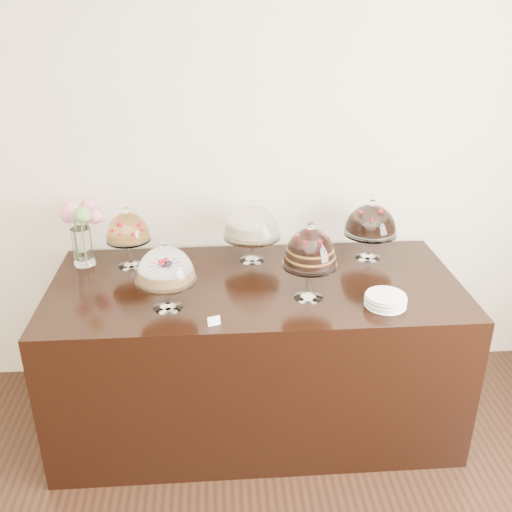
{
  "coord_description": "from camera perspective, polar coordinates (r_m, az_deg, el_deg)",
  "views": [
    {
      "loc": [
        0.08,
        -0.27,
        2.31
      ],
      "look_at": [
        0.27,
        2.4,
        1.08
      ],
      "focal_mm": 40.0,
      "sensor_mm": 36.0,
      "label": 1
    }
  ],
  "objects": [
    {
      "name": "cake_stand_sugar_sponge",
      "position": [
        2.77,
        -9.05,
        -1.18
      ],
      "size": [
        0.3,
        0.3,
        0.36
      ],
      "color": "white",
      "rests_on": "display_counter"
    },
    {
      "name": "plate_stack",
      "position": [
        2.9,
        12.82,
        -4.36
      ],
      "size": [
        0.2,
        0.2,
        0.06
      ],
      "color": "white",
      "rests_on": "display_counter"
    },
    {
      "name": "cake_stand_choco_layer",
      "position": [
        2.82,
        5.44,
        0.55
      ],
      "size": [
        0.27,
        0.27,
        0.41
      ],
      "color": "white",
      "rests_on": "display_counter"
    },
    {
      "name": "flower_vase",
      "position": [
        3.34,
        -17.1,
        2.85
      ],
      "size": [
        0.23,
        0.33,
        0.39
      ],
      "color": "white",
      "rests_on": "display_counter"
    },
    {
      "name": "price_card_left",
      "position": [
        2.69,
        -4.22,
        -6.49
      ],
      "size": [
        0.06,
        0.03,
        0.04
      ],
      "primitive_type": "cube",
      "rotation": [
        -0.21,
        0.0,
        0.29
      ],
      "color": "white",
      "rests_on": "display_counter"
    },
    {
      "name": "display_counter",
      "position": [
        3.3,
        -0.06,
        -9.62
      ],
      "size": [
        2.2,
        1.0,
        0.9
      ],
      "primitive_type": "cube",
      "color": "black",
      "rests_on": "ground"
    },
    {
      "name": "wall_back",
      "position": [
        3.37,
        -5.39,
        10.65
      ],
      "size": [
        5.0,
        0.04,
        3.0
      ],
      "primitive_type": "cube",
      "color": "beige",
      "rests_on": "ground"
    },
    {
      "name": "cake_stand_cheesecake",
      "position": [
        3.24,
        -0.41,
        3.26
      ],
      "size": [
        0.33,
        0.33,
        0.37
      ],
      "color": "white",
      "rests_on": "display_counter"
    },
    {
      "name": "cake_stand_fruit_tart",
      "position": [
        3.25,
        -12.71,
        2.57
      ],
      "size": [
        0.25,
        0.25,
        0.36
      ],
      "color": "white",
      "rests_on": "display_counter"
    },
    {
      "name": "cake_stand_dark_choco",
      "position": [
        3.34,
        11.42,
        3.35
      ],
      "size": [
        0.31,
        0.31,
        0.36
      ],
      "color": "white",
      "rests_on": "display_counter"
    }
  ]
}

